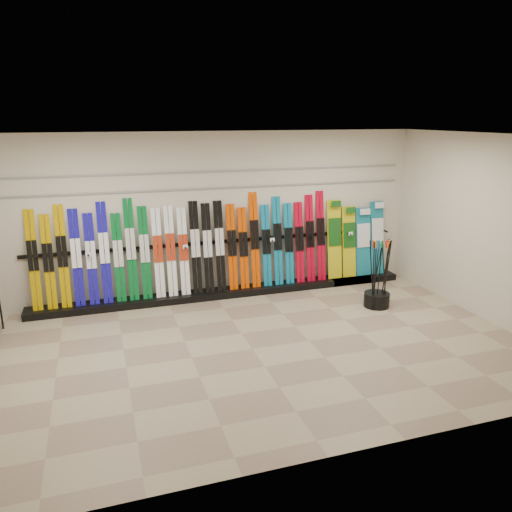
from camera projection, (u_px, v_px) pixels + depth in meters
name	position (u px, v px, depth m)	size (l,w,h in m)	color
floor	(252.00, 349.00, 7.22)	(8.00, 8.00, 0.00)	gray
back_wall	(211.00, 215.00, 9.10)	(8.00, 8.00, 0.00)	beige
right_wall	(490.00, 229.00, 8.00)	(5.00, 5.00, 0.00)	beige
ceiling	(252.00, 136.00, 6.41)	(8.00, 8.00, 0.00)	silver
ski_rack_base	(227.00, 292.00, 9.36)	(8.00, 0.40, 0.12)	black
skis	(189.00, 249.00, 8.99)	(5.37, 0.30, 1.80)	#C59900
snowboards	(356.00, 240.00, 10.01)	(1.25, 0.24, 1.55)	gold
pole_bin	(377.00, 300.00, 8.81)	(0.45, 0.45, 0.25)	black
ski_poles	(380.00, 274.00, 8.65)	(0.43, 0.33, 1.18)	black
slatwall_rail_0	(211.00, 188.00, 8.95)	(7.60, 0.02, 0.03)	gray
slatwall_rail_1	(210.00, 171.00, 8.87)	(7.60, 0.02, 0.03)	gray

